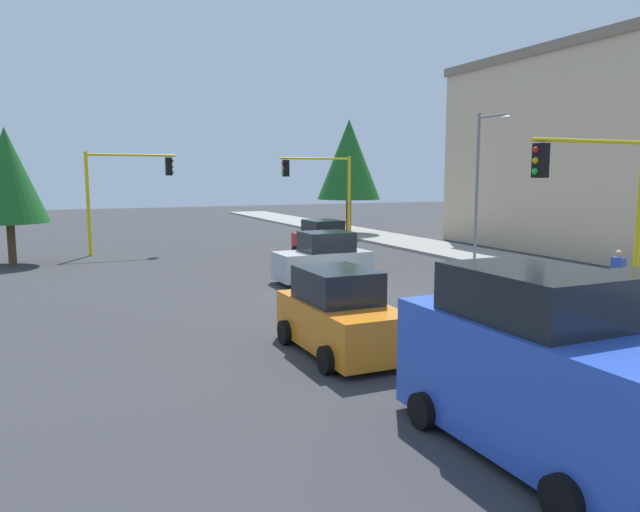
% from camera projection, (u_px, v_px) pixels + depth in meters
% --- Properties ---
extents(ground_plane, '(120.00, 120.00, 0.00)m').
position_uv_depth(ground_plane, '(338.00, 292.00, 21.42)').
color(ground_plane, '#353538').
extents(sidewalk_kerb, '(80.00, 4.00, 0.15)m').
position_uv_depth(sidewalk_kerb, '(482.00, 256.00, 30.18)').
color(sidewalk_kerb, gray).
rests_on(sidewalk_kerb, ground).
extents(lane_arrow_near, '(2.40, 1.10, 1.10)m').
position_uv_depth(lane_arrow_near, '(480.00, 430.00, 9.79)').
color(lane_arrow_near, silver).
rests_on(lane_arrow_near, ground).
extents(traffic_signal_far_left, '(0.36, 4.59, 5.27)m').
position_uv_depth(traffic_signal_far_left, '(321.00, 182.00, 35.86)').
color(traffic_signal_far_left, yellow).
rests_on(traffic_signal_far_left, ground).
extents(traffic_signal_near_left, '(0.36, 4.59, 5.28)m').
position_uv_depth(traffic_signal_near_left, '(598.00, 188.00, 17.76)').
color(traffic_signal_near_left, yellow).
rests_on(traffic_signal_near_left, ground).
extents(traffic_signal_far_right, '(0.36, 4.59, 5.34)m').
position_uv_depth(traffic_signal_far_right, '(125.00, 182.00, 31.29)').
color(traffic_signal_far_right, yellow).
rests_on(traffic_signal_far_right, ground).
extents(street_lamp_curbside, '(2.15, 0.28, 7.00)m').
position_uv_depth(street_lamp_curbside, '(483.00, 171.00, 27.82)').
color(street_lamp_curbside, slate).
rests_on(street_lamp_curbside, ground).
extents(tree_opposite_side, '(3.47, 3.47, 6.31)m').
position_uv_depth(tree_opposite_side, '(7.00, 176.00, 27.26)').
color(tree_opposite_side, brown).
rests_on(tree_opposite_side, ground).
extents(tree_roadside_far, '(4.33, 4.33, 7.91)m').
position_uv_depth(tree_roadside_far, '(349.00, 160.00, 40.85)').
color(tree_roadside_far, brown).
rests_on(tree_roadside_far, ground).
extents(delivery_van_blue, '(4.80, 2.22, 2.77)m').
position_uv_depth(delivery_van_blue, '(537.00, 371.00, 8.82)').
color(delivery_van_blue, blue).
rests_on(delivery_van_blue, ground).
extents(car_silver, '(2.06, 3.61, 1.98)m').
position_uv_depth(car_silver, '(323.00, 260.00, 23.23)').
color(car_silver, '#B2B5BA').
rests_on(car_silver, ground).
extents(car_orange, '(3.93, 2.05, 1.98)m').
position_uv_depth(car_orange, '(340.00, 315.00, 14.00)').
color(car_orange, orange).
rests_on(car_orange, ground).
extents(car_red, '(3.64, 2.05, 1.98)m').
position_uv_depth(car_red, '(322.00, 242.00, 29.43)').
color(car_red, red).
rests_on(car_red, ground).
extents(pedestrian_crossing, '(0.40, 0.24, 1.70)m').
position_uv_depth(pedestrian_crossing, '(618.00, 274.00, 19.81)').
color(pedestrian_crossing, '#262638').
rests_on(pedestrian_crossing, ground).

